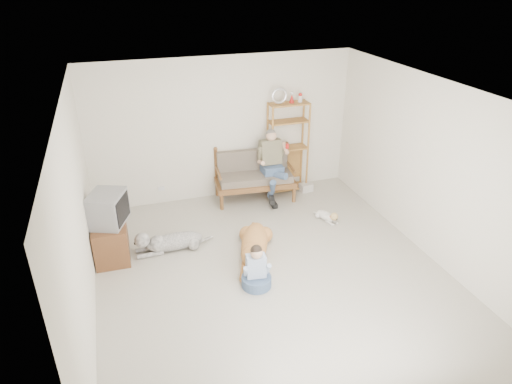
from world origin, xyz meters
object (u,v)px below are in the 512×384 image
object	(u,v)px
etagere	(288,147)
golden_retriever	(254,247)
loveseat	(254,174)
tv_stand	(111,238)

from	to	relation	value
etagere	golden_retriever	world-z (taller)	etagere
loveseat	tv_stand	xyz separation A→B (m)	(-2.73, -1.22, -0.19)
tv_stand	loveseat	bearing A→B (deg)	25.44
golden_retriever	loveseat	bearing A→B (deg)	93.99
loveseat	tv_stand	world-z (taller)	loveseat
golden_retriever	etagere	bearing A→B (deg)	78.79
etagere	tv_stand	bearing A→B (deg)	-158.83
golden_retriever	tv_stand	bearing A→B (deg)	-178.61
loveseat	golden_retriever	xyz separation A→B (m)	(-0.63, -1.99, -0.28)
loveseat	tv_stand	distance (m)	2.99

